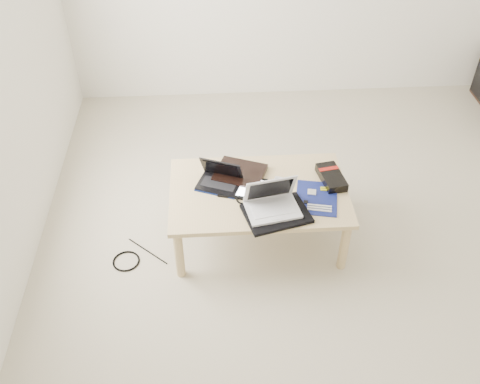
{
  "coord_description": "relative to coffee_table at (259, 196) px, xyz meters",
  "views": [
    {
      "loc": [
        -0.83,
        -2.33,
        2.56
      ],
      "look_at": [
        -0.68,
        0.15,
        0.39
      ],
      "focal_mm": 40.0,
      "sensor_mm": 36.0,
      "label": 1
    }
  ],
  "objects": [
    {
      "name": "book",
      "position": [
        -0.11,
        0.16,
        0.06
      ],
      "size": [
        0.37,
        0.35,
        0.03
      ],
      "color": "black",
      "rests_on": "coffee_table"
    },
    {
      "name": "floor_cable_coil",
      "position": [
        -0.85,
        -0.18,
        -0.35
      ],
      "size": [
        0.23,
        0.23,
        0.01
      ],
      "primitive_type": "torus",
      "rotation": [
        0.0,
        0.0,
        0.4
      ],
      "color": "black",
      "rests_on": "ground"
    },
    {
      "name": "coffee_table",
      "position": [
        0.0,
        0.0,
        0.0
      ],
      "size": [
        1.1,
        0.7,
        0.4
      ],
      "color": "tan",
      "rests_on": "ground"
    },
    {
      "name": "motherboard",
      "position": [
        0.35,
        -0.1,
        0.05
      ],
      "size": [
        0.31,
        0.35,
        0.01
      ],
      "color": "#0C164D",
      "rests_on": "coffee_table"
    },
    {
      "name": "tablet",
      "position": [
        -0.1,
        0.02,
        0.06
      ],
      "size": [
        0.32,
        0.28,
        0.02
      ],
      "color": "black",
      "rests_on": "coffee_table"
    },
    {
      "name": "netbook",
      "position": [
        -0.24,
        0.08,
        0.09
      ],
      "size": [
        0.31,
        0.27,
        0.18
      ],
      "color": "black",
      "rests_on": "coffee_table"
    },
    {
      "name": "cable_coil",
      "position": [
        -0.1,
        -0.08,
        0.05
      ],
      "size": [
        0.11,
        0.11,
        0.01
      ],
      "primitive_type": "torus",
      "rotation": [
        0.0,
        0.0,
        0.17
      ],
      "color": "black",
      "rests_on": "coffee_table"
    },
    {
      "name": "floor_cable_trail",
      "position": [
        -0.72,
        -0.1,
        -0.35
      ],
      "size": [
        0.27,
        0.24,
        0.01
      ],
      "primitive_type": "cylinder",
      "rotation": [
        1.57,
        0.0,
        0.84
      ],
      "color": "black",
      "rests_on": "ground"
    },
    {
      "name": "white_laptop",
      "position": [
        0.06,
        -0.19,
        0.11
      ],
      "size": [
        0.34,
        0.27,
        0.21
      ],
      "color": "silver",
      "rests_on": "neoprene_sleeve"
    },
    {
      "name": "remote",
      "position": [
        0.11,
        0.01,
        0.06
      ],
      "size": [
        0.1,
        0.21,
        0.02
      ],
      "color": "silver",
      "rests_on": "coffee_table"
    },
    {
      "name": "neoprene_sleeve",
      "position": [
        0.08,
        -0.23,
        0.06
      ],
      "size": [
        0.43,
        0.36,
        0.02
      ],
      "primitive_type": "cube",
      "rotation": [
        0.0,
        0.0,
        0.27
      ],
      "color": "black",
      "rests_on": "coffee_table"
    },
    {
      "name": "gpu_box",
      "position": [
        0.46,
        0.06,
        0.08
      ],
      "size": [
        0.17,
        0.27,
        0.06
      ],
      "color": "black",
      "rests_on": "coffee_table"
    },
    {
      "name": "ground",
      "position": [
        0.56,
        -0.15,
        -0.35
      ],
      "size": [
        4.0,
        4.0,
        0.0
      ],
      "primitive_type": "plane",
      "color": "#BAB197",
      "rests_on": "ground"
    }
  ]
}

